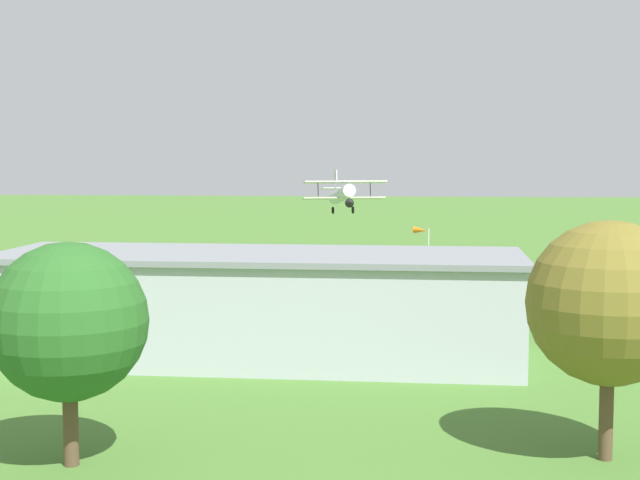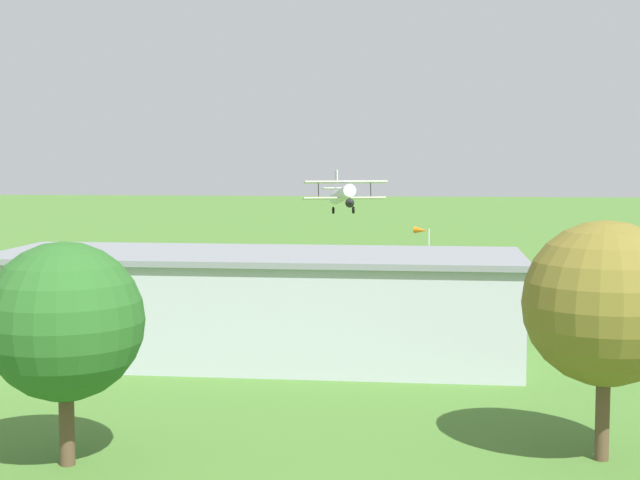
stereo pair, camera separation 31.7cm
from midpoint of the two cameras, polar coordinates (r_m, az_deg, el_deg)
The scene contains 13 objects.
ground_plane at distance 88.85m, azimuth 2.75°, elevation -2.97°, with size 400.00×400.00×0.00m, color #47752D.
hangar at distance 58.53m, azimuth -3.78°, elevation -3.93°, with size 32.06×11.56×6.56m.
biplane at distance 89.15m, azimuth 1.24°, elevation 2.76°, with size 7.92×8.07×4.04m.
car_silver at distance 74.46m, azimuth -13.58°, elevation -4.04°, with size 2.14×4.05×1.57m.
car_yellow at distance 76.45m, azimuth -17.79°, elevation -3.88°, with size 2.08×4.52×1.64m.
person_watching_takeoff at distance 74.97m, azimuth 1.81°, elevation -3.88°, with size 0.54×0.54×1.55m.
person_beside_truck at distance 67.68m, azimuth 10.57°, elevation -4.91°, with size 0.53×0.53×1.62m.
person_at_fence_line at distance 75.11m, azimuth 2.81°, elevation -3.82°, with size 0.43×0.43×1.67m.
person_walking_on_apron at distance 73.13m, azimuth 6.50°, elevation -4.05°, with size 0.54×0.54×1.75m.
person_near_hangar_door at distance 74.63m, azimuth 4.01°, elevation -3.85°, with size 0.52×0.52×1.73m.
tree_by_windsock at distance 39.46m, azimuth -14.97°, elevation -4.73°, with size 6.37×6.37×9.05m.
tree_behind_hangar_left at distance 40.42m, azimuth 16.61°, elevation -3.63°, with size 6.71×6.71×9.85m.
windsock at distance 84.72m, azimuth 5.98°, elevation 0.29°, with size 1.46×1.27×6.14m.
Camera 1 is at (-3.62, 87.91, 12.45)m, focal length 53.79 mm.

